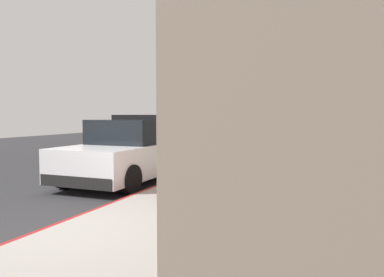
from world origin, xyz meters
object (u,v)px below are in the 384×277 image
(parked_car_silver_ahead, at_px, (226,135))
(street_tree, at_px, (260,64))
(police_cruiser, at_px, (137,151))
(fire_hydrant, at_px, (173,176))

(parked_car_silver_ahead, relative_size, street_tree, 1.02)
(police_cruiser, bearing_deg, fire_hydrant, -44.90)
(parked_car_silver_ahead, distance_m, street_tree, 4.72)
(police_cruiser, xyz_separation_m, street_tree, (2.20, 4.87, 2.75))
(police_cruiser, distance_m, parked_car_silver_ahead, 8.01)
(street_tree, bearing_deg, police_cruiser, -114.30)
(parked_car_silver_ahead, bearing_deg, street_tree, -55.00)
(police_cruiser, relative_size, parked_car_silver_ahead, 1.00)
(police_cruiser, bearing_deg, street_tree, 65.70)
(parked_car_silver_ahead, height_order, fire_hydrant, parked_car_silver_ahead)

